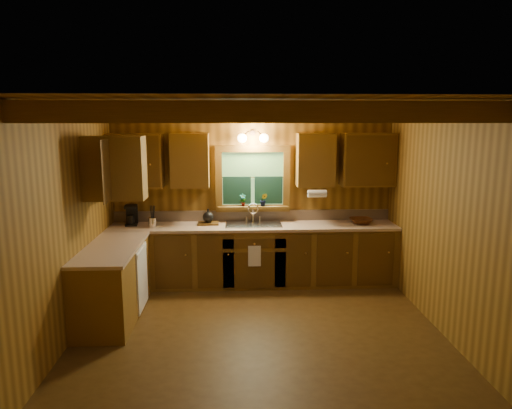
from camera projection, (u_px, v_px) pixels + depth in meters
The scene contains 20 objects.
room at pixel (259, 222), 5.24m from camera, with size 4.20×4.20×4.20m.
ceiling_beams at pixel (259, 114), 5.03m from camera, with size 4.20×2.54×0.18m.
base_cabinets at pixel (220, 262), 6.64m from camera, with size 4.20×2.22×0.86m.
countertop at pixel (220, 231), 6.56m from camera, with size 4.20×2.24×0.04m.
backsplash at pixel (253, 216), 7.15m from camera, with size 4.20×0.02×0.16m, color tan.
dishwasher_panel at pixel (142, 278), 6.00m from camera, with size 0.02×0.60×0.80m, color white.
upper_cabinets at pixel (214, 162), 6.52m from camera, with size 4.19×1.77×0.78m.
window at pixel (253, 180), 7.03m from camera, with size 1.12×0.08×1.00m.
window_sill at pixel (253, 207), 7.06m from camera, with size 1.06×0.14×0.04m, color brown.
wall_sconce at pixel (253, 138), 6.80m from camera, with size 0.45×0.21×0.17m.
paper_towel_roll at pixel (317, 194), 6.77m from camera, with size 0.11×0.11×0.27m, color white.
dish_towel at pixel (254, 256), 6.62m from camera, with size 0.18×0.01×0.30m, color white.
sink at pixel (253, 228), 6.89m from camera, with size 0.82×0.48×0.43m.
coffee_maker at pixel (131, 215), 6.86m from camera, with size 0.17×0.21×0.29m.
utensil_crock at pixel (152, 222), 6.73m from camera, with size 0.11×0.11×0.32m.
cutting_board at pixel (208, 223), 6.91m from camera, with size 0.31×0.22×0.03m, color #4E3310.
teakettle at pixel (208, 217), 6.90m from camera, with size 0.16×0.16×0.21m.
wicker_basket at pixel (361, 221), 6.94m from camera, with size 0.33×0.33×0.08m, color #48230C.
potted_plant_left at pixel (243, 200), 7.03m from camera, with size 0.10×0.07×0.19m, color #4E3310.
potted_plant_right at pixel (264, 200), 7.03m from camera, with size 0.11×0.09×0.20m, color #4E3310.
Camera 1 is at (-0.27, -5.11, 2.43)m, focal length 32.82 mm.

